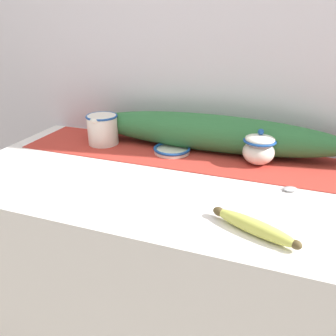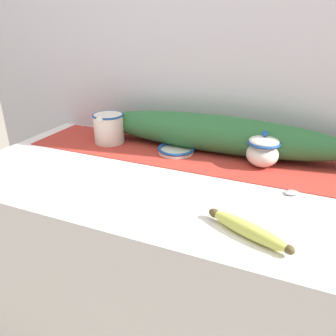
{
  "view_description": "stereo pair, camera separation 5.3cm",
  "coord_description": "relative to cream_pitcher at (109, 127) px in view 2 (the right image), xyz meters",
  "views": [
    {
      "loc": [
        0.23,
        -0.86,
        1.36
      ],
      "look_at": [
        -0.06,
        -0.05,
        0.97
      ],
      "focal_mm": 35.0,
      "sensor_mm": 36.0,
      "label": 1
    },
    {
      "loc": [
        0.28,
        -0.84,
        1.36
      ],
      "look_at": [
        -0.06,
        -0.05,
        0.97
      ],
      "focal_mm": 35.0,
      "sensor_mm": 36.0,
      "label": 2
    }
  ],
  "objects": [
    {
      "name": "sugar_bowl",
      "position": [
        0.58,
        -0.0,
        -0.01
      ],
      "size": [
        0.11,
        0.11,
        0.12
      ],
      "color": "white",
      "rests_on": "countertop"
    },
    {
      "name": "spoon",
      "position": [
        0.68,
        -0.16,
        -0.06
      ],
      "size": [
        0.17,
        0.11,
        0.01
      ],
      "rotation": [
        0.0,
        0.0,
        0.51
      ],
      "color": "#B7B7BC",
      "rests_on": "countertop"
    },
    {
      "name": "table_runner",
      "position": [
        0.4,
        -0.0,
        -0.06
      ],
      "size": [
        1.35,
        0.27,
        0.0
      ],
      "primitive_type": "cube",
      "color": "#B23328",
      "rests_on": "countertop"
    },
    {
      "name": "banana",
      "position": [
        0.61,
        -0.4,
        -0.05
      ],
      "size": [
        0.21,
        0.11,
        0.04
      ],
      "rotation": [
        0.0,
        0.0,
        -0.39
      ],
      "color": "#CCD156",
      "rests_on": "countertop"
    },
    {
      "name": "small_dish",
      "position": [
        0.28,
        -0.0,
        -0.05
      ],
      "size": [
        0.13,
        0.13,
        0.02
      ],
      "color": "white",
      "rests_on": "countertop"
    },
    {
      "name": "cream_pitcher",
      "position": [
        0.0,
        0.0,
        0.0
      ],
      "size": [
        0.12,
        0.14,
        0.12
      ],
      "color": "white",
      "rests_on": "countertop"
    },
    {
      "name": "countertop",
      "position": [
        0.4,
        -0.18,
        -0.52
      ],
      "size": [
        1.47,
        0.66,
        0.92
      ],
      "primitive_type": "cube",
      "color": "silver",
      "rests_on": "ground_plane"
    },
    {
      "name": "poinsettia_garland",
      "position": [
        0.4,
        0.07,
        0.01
      ],
      "size": [
        0.95,
        0.15,
        0.13
      ],
      "color": "#2D6B38",
      "rests_on": "countertop"
    },
    {
      "name": "back_wall",
      "position": [
        0.4,
        0.17,
        0.22
      ],
      "size": [
        2.27,
        0.04,
        2.4
      ],
      "primitive_type": "cube",
      "color": "silver",
      "rests_on": "ground_plane"
    }
  ]
}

